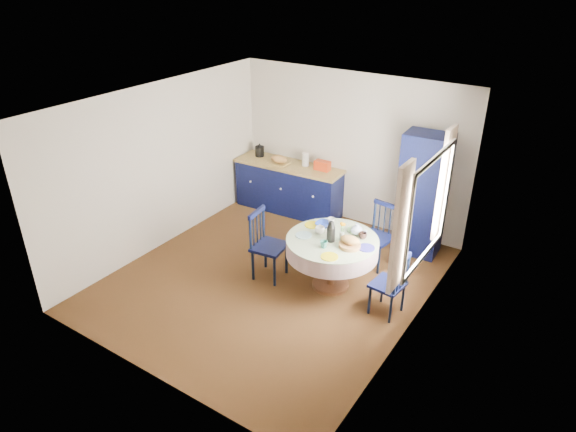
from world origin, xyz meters
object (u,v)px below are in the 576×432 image
Objects in this scene: chair_far at (378,235)px; chair_right at (391,284)px; mug_a at (320,230)px; mug_b at (324,244)px; pantry_cabinet at (422,195)px; mug_c at (363,236)px; chair_left at (267,244)px; kitchen_counter at (289,187)px; mug_d at (331,221)px; dining_table at (333,247)px; cobalt_bowl at (324,225)px.

chair_right is at bearing -48.76° from chair_far.
mug_a is 1.27× the size of mug_b.
pantry_cabinet is 1.92m from mug_b.
pantry_cabinet reaches higher than chair_right.
mug_c is (0.31, 0.48, -0.00)m from mug_b.
chair_left is 9.91× the size of mug_b.
pantry_cabinet is (2.40, -0.11, 0.49)m from kitchen_counter.
pantry_cabinet is 0.90m from chair_far.
chair_left is 1.79m from chair_right.
mug_a is at bearing -49.44° from kitchen_counter.
kitchen_counter is at bearing -118.02° from chair_right.
chair_right is 7.85× the size of mug_c.
mug_c is 1.09× the size of mug_d.
pantry_cabinet is at bearing 77.27° from mug_c.
chair_far reaches higher than mug_b.
chair_far is (-0.35, -0.69, -0.46)m from pantry_cabinet.
mug_a is at bearing -122.27° from pantry_cabinet.
mug_b is at bearing -75.94° from chair_right.
chair_right is at bearing 8.24° from mug_b.
mug_b is 0.58m from mug_c.
chair_right reaches higher than mug_a.
kitchen_counter is at bearing 145.53° from mug_c.
kitchen_counter is 2.20m from chair_far.
mug_a reaches higher than mug_c.
dining_table is 1.23× the size of chair_left.
kitchen_counter is 2.45m from dining_table.
chair_far is at bearing -52.24° from chair_left.
pantry_cabinet is 2.14× the size of chair_right.
cobalt_bowl is (-0.28, 0.50, -0.02)m from mug_b.
dining_table reaches higher than mug_d.
chair_right is (2.68, -1.80, -0.01)m from kitchen_counter.
mug_a reaches higher than mug_d.
chair_far is 9.23× the size of mug_d.
pantry_cabinet is 18.56× the size of mug_b.
dining_table is at bearing -144.16° from mug_c.
mug_b reaches higher than cobalt_bowl.
pantry_cabinet reaches higher than mug_d.
mug_a is at bearing -72.35° from chair_left.
chair_far reaches higher than mug_c.
dining_table is 0.93m from chair_left.
kitchen_counter reaches higher than cobalt_bowl.
dining_table is at bearing -41.81° from cobalt_bowl.
chair_left is 1.33m from mug_c.
pantry_cabinet is 1.37m from mug_c.
mug_c is (2.10, -1.44, 0.34)m from kitchen_counter.
chair_right is at bearing -31.47° from mug_c.
chair_right is 1.18m from mug_a.
chair_far is at bearing -141.95° from chair_right.
cobalt_bowl is at bearing 103.19° from mug_a.
chair_far is 0.78m from mug_d.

